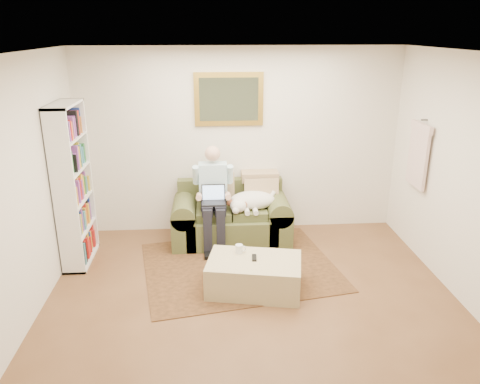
{
  "coord_description": "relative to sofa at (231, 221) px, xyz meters",
  "views": [
    {
      "loc": [
        -0.45,
        -3.92,
        2.81
      ],
      "look_at": [
        -0.07,
        1.37,
        0.95
      ],
      "focal_mm": 35.0,
      "sensor_mm": 36.0,
      "label": 1
    }
  ],
  "objects": [
    {
      "name": "coffee_mug",
      "position": [
        0.03,
        -1.16,
        0.15
      ],
      "size": [
        0.08,
        0.08,
        0.1
      ],
      "primitive_type": "cylinder",
      "color": "white",
      "rests_on": "ottoman"
    },
    {
      "name": "seated_man",
      "position": [
        -0.24,
        -0.15,
        0.4
      ],
      "size": [
        0.53,
        0.76,
        1.35
      ],
      "primitive_type": null,
      "color": "#8CCBD8",
      "rests_on": "sofa"
    },
    {
      "name": "sofa",
      "position": [
        0.0,
        0.0,
        0.0
      ],
      "size": [
        1.6,
        0.82,
        0.96
      ],
      "color": "#474C28",
      "rests_on": "room_shell"
    },
    {
      "name": "room_shell",
      "position": [
        0.15,
        -1.71,
        1.02
      ],
      "size": [
        4.51,
        5.0,
        2.61
      ],
      "color": "brown",
      "rests_on": "ground"
    },
    {
      "name": "laptop",
      "position": [
        -0.24,
        -0.21,
        0.43
      ],
      "size": [
        0.31,
        0.25,
        0.23
      ],
      "color": "black",
      "rests_on": "seated_man"
    },
    {
      "name": "tv_remote",
      "position": [
        0.19,
        -1.31,
        0.11
      ],
      "size": [
        0.06,
        0.15,
        0.02
      ],
      "primitive_type": "cube",
      "rotation": [
        0.0,
        0.0,
        -0.08
      ],
      "color": "black",
      "rests_on": "ottoman"
    },
    {
      "name": "ottoman",
      "position": [
        0.19,
        -1.35,
        -0.09
      ],
      "size": [
        1.14,
        0.84,
        0.37
      ],
      "primitive_type": "cube",
      "rotation": [
        0.0,
        0.0,
        -0.2
      ],
      "color": "#CFBF8A",
      "rests_on": "room_shell"
    },
    {
      "name": "hanging_shirt",
      "position": [
        2.34,
        -0.46,
        1.07
      ],
      "size": [
        0.06,
        0.52,
        0.9
      ],
      "primitive_type": null,
      "color": "beige",
      "rests_on": "room_shell"
    },
    {
      "name": "sleeping_dog",
      "position": [
        0.29,
        -0.08,
        0.34
      ],
      "size": [
        0.66,
        0.42,
        0.25
      ],
      "primitive_type": null,
      "color": "white",
      "rests_on": "sofa"
    },
    {
      "name": "wall_mirror",
      "position": [
        0.0,
        0.41,
        1.62
      ],
      "size": [
        0.94,
        0.04,
        0.72
      ],
      "color": "gold",
      "rests_on": "room_shell"
    },
    {
      "name": "bookshelf",
      "position": [
        -1.95,
        -0.46,
        0.72
      ],
      "size": [
        0.28,
        0.8,
        2.0
      ],
      "primitive_type": null,
      "color": "white",
      "rests_on": "room_shell"
    },
    {
      "name": "rug",
      "position": [
        0.06,
        -0.79,
        -0.27
      ],
      "size": [
        2.59,
        2.22,
        0.01
      ],
      "primitive_type": "cube",
      "rotation": [
        0.0,
        0.0,
        0.18
      ],
      "color": "#302113",
      "rests_on": "room_shell"
    }
  ]
}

